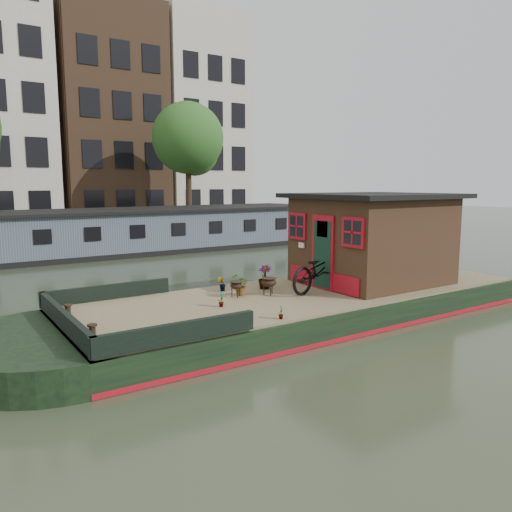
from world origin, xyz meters
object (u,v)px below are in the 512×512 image
brazier_front (269,286)px  brazier_rear (236,289)px  potted_plant_a (221,299)px  cabin (372,237)px  bicycle (319,270)px

brazier_front → brazier_rear: 0.82m
potted_plant_a → brazier_front: size_ratio=0.87×
cabin → potted_plant_a: (-4.84, -0.17, -1.04)m
cabin → brazier_front: 3.44m
bicycle → brazier_rear: bearing=61.8°
brazier_rear → bicycle: bearing=-16.0°
brazier_front → potted_plant_a: bearing=-165.7°
cabin → brazier_front: (-3.28, 0.22, -1.02)m
potted_plant_a → brazier_rear: (0.78, 0.64, 0.01)m
bicycle → brazier_front: size_ratio=4.92×
bicycle → brazier_front: (-1.29, 0.36, -0.33)m
cabin → bicycle: size_ratio=1.92×
potted_plant_a → brazier_rear: bearing=39.2°
potted_plant_a → brazier_rear: brazier_rear is taller
bicycle → potted_plant_a: size_ratio=5.68×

